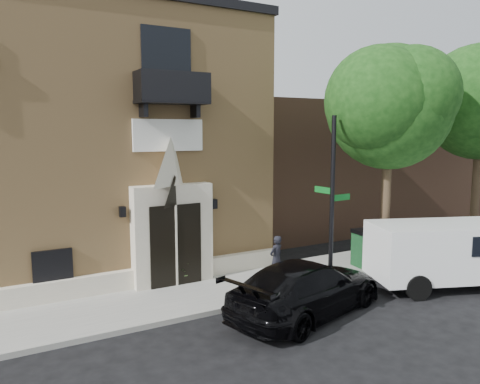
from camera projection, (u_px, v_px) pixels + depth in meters
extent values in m
plane|color=black|center=(242.00, 309.00, 13.29)|extent=(120.00, 120.00, 0.00)
cube|color=gray|center=(246.00, 286.00, 15.06)|extent=(42.00, 3.00, 0.15)
cube|color=tan|center=(74.00, 145.00, 18.16)|extent=(12.00, 10.00, 9.00)
cube|color=black|center=(68.00, 20.00, 17.55)|extent=(12.20, 10.20, 0.30)
cube|color=beige|center=(110.00, 282.00, 14.27)|extent=(12.00, 0.30, 0.60)
cube|color=beige|center=(173.00, 234.00, 14.95)|extent=(2.60, 0.55, 3.20)
pyramid|color=beige|center=(171.00, 161.00, 14.64)|extent=(2.60, 0.55, 1.50)
cube|color=black|center=(176.00, 245.00, 14.74)|extent=(1.70, 0.06, 2.60)
cube|color=beige|center=(177.00, 246.00, 14.71)|extent=(0.06, 0.04, 2.60)
cube|color=white|center=(168.00, 135.00, 14.70)|extent=(2.30, 0.10, 1.00)
cube|color=black|center=(172.00, 102.00, 14.24)|extent=(2.20, 0.90, 0.10)
cube|color=black|center=(177.00, 86.00, 13.80)|extent=(2.20, 0.06, 0.90)
cube|color=black|center=(138.00, 86.00, 13.67)|extent=(0.06, 0.90, 0.90)
cube|color=black|center=(203.00, 89.00, 14.69)|extent=(0.06, 0.90, 0.90)
cube|color=black|center=(167.00, 64.00, 14.44)|extent=(1.60, 0.08, 2.20)
cube|color=black|center=(53.00, 267.00, 13.46)|extent=(1.10, 0.10, 1.00)
cube|color=#E54609|center=(53.00, 267.00, 13.48)|extent=(0.85, 0.06, 0.75)
cube|color=black|center=(122.00, 212.00, 14.20)|extent=(0.18, 0.18, 0.32)
cube|color=black|center=(214.00, 204.00, 15.71)|extent=(0.18, 0.18, 0.32)
cube|color=brown|center=(348.00, 163.00, 26.48)|extent=(18.00, 8.00, 6.40)
cylinder|color=#38281C|center=(385.00, 211.00, 16.30)|extent=(0.32, 0.32, 4.20)
sphere|color=#11370F|center=(389.00, 107.00, 15.83)|extent=(4.20, 4.20, 4.20)
sphere|color=#11370F|center=(399.00, 117.00, 16.52)|extent=(3.36, 3.36, 3.36)
sphere|color=#11370F|center=(379.00, 101.00, 15.29)|extent=(3.57, 3.57, 3.57)
sphere|color=#11370F|center=(411.00, 94.00, 15.27)|extent=(3.15, 3.15, 3.15)
cylinder|color=#38281C|center=(475.00, 198.00, 18.71)|extent=(0.32, 0.32, 4.42)
sphere|color=#11370F|center=(475.00, 96.00, 17.67)|extent=(3.82, 3.82, 3.83)
imported|color=black|center=(307.00, 288.00, 12.84)|extent=(5.59, 3.52, 1.51)
cube|color=white|center=(451.00, 250.00, 15.04)|extent=(5.52, 3.77, 1.74)
cylinder|color=black|center=(418.00, 287.00, 13.97)|extent=(0.82, 0.52, 0.78)
cylinder|color=black|center=(388.00, 269.00, 15.88)|extent=(0.82, 0.52, 0.78)
cylinder|color=black|center=(477.00, 265.00, 16.34)|extent=(0.82, 0.52, 0.78)
cylinder|color=black|center=(332.00, 201.00, 14.73)|extent=(0.14, 0.14, 5.37)
cube|color=#0A621E|center=(341.00, 197.00, 14.95)|extent=(0.76, 0.10, 0.20)
cube|color=#0A621E|center=(323.00, 190.00, 15.02)|extent=(0.10, 0.76, 0.20)
cylinder|color=maroon|center=(400.00, 266.00, 16.89)|extent=(0.37, 0.37, 0.08)
cylinder|color=maroon|center=(400.00, 257.00, 16.85)|extent=(0.27, 0.27, 0.57)
sphere|color=maroon|center=(401.00, 248.00, 16.81)|extent=(0.27, 0.27, 0.27)
cylinder|color=maroon|center=(400.00, 256.00, 16.84)|extent=(0.47, 0.12, 0.12)
cube|color=#0F371A|center=(383.00, 249.00, 16.99)|extent=(2.11, 1.33, 1.22)
cube|color=black|center=(384.00, 231.00, 16.90)|extent=(2.18, 1.39, 0.13)
imported|color=#45622F|center=(184.00, 272.00, 15.19)|extent=(0.72, 0.67, 0.67)
imported|color=black|center=(276.00, 259.00, 15.22)|extent=(0.64, 0.51, 1.51)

